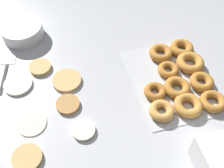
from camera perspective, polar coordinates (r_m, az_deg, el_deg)
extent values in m
plane|color=#B2B5BA|center=(1.10, -6.38, -1.95)|extent=(3.00, 3.00, 0.00)
cylinder|color=#B27F42|center=(1.07, -8.96, -4.11)|extent=(0.09, 0.09, 0.01)
cylinder|color=beige|center=(1.06, -16.01, -7.66)|extent=(0.11, 0.11, 0.01)
cylinder|color=tan|center=(1.21, -14.40, 3.32)|extent=(0.09, 0.09, 0.02)
cylinder|color=silver|center=(1.01, -5.79, -9.31)|extent=(0.08, 0.08, 0.01)
cylinder|color=tan|center=(1.00, -16.87, -14.17)|extent=(0.10, 0.10, 0.02)
cylinder|color=tan|center=(1.14, -9.16, 0.73)|extent=(0.12, 0.12, 0.01)
cylinder|color=silver|center=(1.18, -18.56, -0.07)|extent=(0.11, 0.11, 0.01)
cube|color=silver|center=(1.16, 12.13, 0.78)|extent=(0.40, 0.31, 0.01)
torus|color=#B7752D|center=(1.11, 19.84, -3.34)|extent=(0.10, 0.10, 0.03)
torus|color=#B7752D|center=(1.16, 17.76, 0.43)|extent=(0.10, 0.10, 0.03)
torus|color=#C68438|center=(1.21, 15.62, 4.20)|extent=(0.11, 0.11, 0.04)
torus|color=#B7752D|center=(1.26, 13.99, 7.09)|extent=(0.10, 0.10, 0.03)
torus|color=#C68438|center=(1.07, 15.23, -4.22)|extent=(0.11, 0.11, 0.03)
torus|color=#B7752D|center=(1.11, 13.10, -0.70)|extent=(0.10, 0.10, 0.03)
torus|color=#B7752D|center=(1.17, 11.36, 2.87)|extent=(0.09, 0.09, 0.03)
torus|color=#B7752D|center=(1.22, 9.89, 6.24)|extent=(0.10, 0.10, 0.03)
torus|color=#D19347|center=(1.04, 10.07, -5.37)|extent=(0.09, 0.09, 0.03)
torus|color=#AD6B28|center=(1.09, 8.76, -1.50)|extent=(0.09, 0.09, 0.03)
cylinder|color=white|center=(1.35, -17.77, 10.24)|extent=(0.19, 0.19, 0.06)
cube|color=white|center=(1.00, 19.93, -14.78)|extent=(0.12, 0.13, 0.02)
cube|color=white|center=(0.98, 20.30, -14.25)|extent=(0.12, 0.13, 0.02)
cube|color=white|center=(0.96, 20.69, -13.68)|extent=(0.12, 0.13, 0.02)
cube|color=white|center=(0.94, 21.09, -13.10)|extent=(0.12, 0.13, 0.02)
cube|color=white|center=(0.92, 21.51, -12.49)|extent=(0.12, 0.13, 0.02)
cube|color=black|center=(1.22, -21.14, 0.97)|extent=(0.16, 0.05, 0.01)
cube|color=#BCBCC1|center=(1.31, -20.05, 5.97)|extent=(0.14, 0.09, 0.01)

